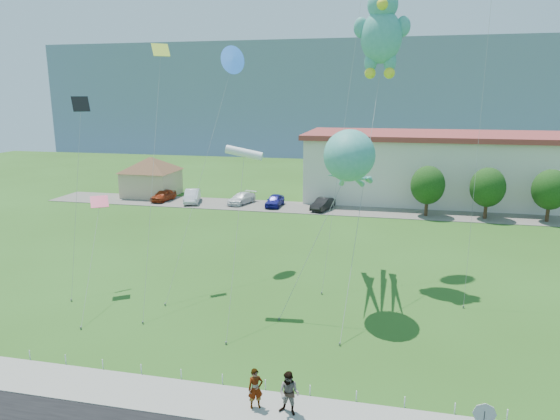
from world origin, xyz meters
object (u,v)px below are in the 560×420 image
(parked_car_white, at_px, (241,198))
(teddy_bear_kite, at_px, (382,30))
(pedestrian_right, at_px, (289,393))
(parked_car_blue, at_px, (275,200))
(pavilion, at_px, (151,173))
(parked_car_silver, at_px, (192,196))
(octopus_kite, at_px, (351,165))
(stop_sign, at_px, (484,419))
(pedestrian_left, at_px, (255,389))
(parked_car_red, at_px, (163,195))
(parked_car_black, at_px, (323,204))

(parked_car_white, height_order, teddy_bear_kite, teddy_bear_kite)
(pedestrian_right, height_order, parked_car_blue, pedestrian_right)
(parked_car_white, bearing_deg, pavilion, -173.94)
(pedestrian_right, distance_m, parked_car_silver, 42.56)
(parked_car_white, bearing_deg, parked_car_silver, -157.07)
(parked_car_blue, xyz_separation_m, octopus_kite, (10.58, -25.29, 7.87))
(parked_car_silver, height_order, teddy_bear_kite, teddy_bear_kite)
(parked_car_silver, distance_m, parked_car_white, 6.06)
(stop_sign, relative_size, pedestrian_left, 1.44)
(parked_car_red, bearing_deg, pedestrian_right, -50.58)
(parked_car_silver, distance_m, teddy_bear_kite, 33.74)
(pedestrian_right, bearing_deg, parked_car_black, 107.12)
(octopus_kite, height_order, teddy_bear_kite, teddy_bear_kite)
(pedestrian_left, bearing_deg, pedestrian_right, -31.27)
(parked_car_silver, xyz_separation_m, teddy_bear_kite, (22.17, -19.65, 16.15))
(pedestrian_left, bearing_deg, parked_car_silver, 89.16)
(pavilion, height_order, parked_car_white, pavilion)
(parked_car_black, bearing_deg, teddy_bear_kite, -54.82)
(octopus_kite, relative_size, teddy_bear_kite, 0.55)
(parked_car_silver, bearing_deg, pedestrian_left, -80.52)
(stop_sign, distance_m, octopus_kite, 16.50)
(pavilion, distance_m, parked_car_black, 23.16)
(pedestrian_left, bearing_deg, parked_car_red, 93.60)
(pedestrian_left, distance_m, parked_car_white, 40.16)
(pedestrian_left, xyz_separation_m, parked_car_red, (-21.99, 37.80, -0.22))
(pedestrian_right, relative_size, parked_car_red, 0.46)
(stop_sign, distance_m, pedestrian_right, 7.28)
(pavilion, relative_size, parked_car_white, 2.06)
(stop_sign, xyz_separation_m, parked_car_blue, (-16.46, 39.15, -1.12))
(pedestrian_right, distance_m, parked_car_white, 40.73)
(pavilion, relative_size, parked_car_red, 2.28)
(teddy_bear_kite, bearing_deg, octopus_kite, -103.46)
(stop_sign, relative_size, parked_car_red, 0.62)
(stop_sign, xyz_separation_m, pedestrian_left, (-8.55, 1.44, -0.90))
(stop_sign, height_order, octopus_kite, octopus_kite)
(pavilion, bearing_deg, parked_car_red, -45.04)
(parked_car_red, bearing_deg, stop_sign, -44.40)
(pavilion, xyz_separation_m, octopus_kite, (27.62, -28.34, 5.59))
(pedestrian_left, bearing_deg, pavilion, 94.88)
(pedestrian_right, distance_m, parked_car_red, 44.57)
(stop_sign, xyz_separation_m, parked_car_black, (-10.75, 38.54, -1.14))
(parked_car_white, relative_size, parked_car_blue, 1.10)
(parked_car_silver, distance_m, octopus_kite, 33.63)
(pedestrian_right, xyz_separation_m, octopus_kite, (1.23, 12.54, 7.59))
(parked_car_red, relative_size, octopus_kite, 0.37)
(parked_car_silver, relative_size, teddy_bear_kite, 0.24)
(parked_car_silver, xyz_separation_m, parked_car_black, (15.97, -0.56, -0.11))
(pedestrian_left, distance_m, octopus_kite, 14.83)
(parked_car_red, xyz_separation_m, parked_car_white, (9.85, 0.48, -0.04))
(stop_sign, distance_m, parked_car_blue, 42.49)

